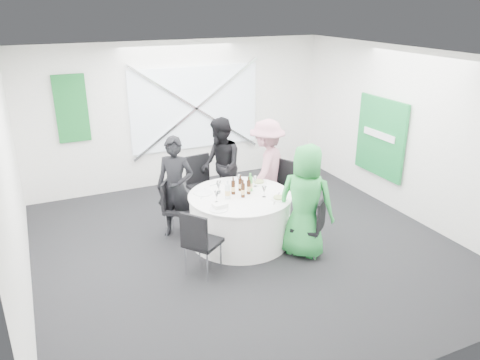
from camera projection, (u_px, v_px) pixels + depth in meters
name	position (u px, v px, depth m)	size (l,w,h in m)	color
floor	(245.00, 246.00, 7.11)	(6.00, 6.00, 0.00)	black
ceiling	(246.00, 57.00, 6.09)	(6.00, 6.00, 0.00)	silver
wall_back	(180.00, 114.00, 9.14)	(6.00, 6.00, 0.00)	white
wall_front	(393.00, 258.00, 4.06)	(6.00, 6.00, 0.00)	white
wall_left	(13.00, 192.00, 5.43)	(6.00, 6.00, 0.00)	white
wall_right	(409.00, 134.00, 7.77)	(6.00, 6.00, 0.00)	white
window_panel	(195.00, 108.00, 9.19)	(2.60, 0.03, 1.60)	silver
window_brace_a	(196.00, 108.00, 9.15)	(0.05, 0.05, 3.16)	silver
window_brace_b	(196.00, 108.00, 9.15)	(0.05, 0.05, 3.16)	silver
green_banner	(72.00, 109.00, 8.21)	(0.55, 0.04, 1.20)	#135F27
green_sign	(380.00, 137.00, 8.32)	(0.05, 1.20, 1.40)	#178139
banquet_table	(240.00, 218.00, 7.14)	(1.56, 1.56, 0.76)	white
chair_back	(201.00, 180.00, 8.01)	(0.53, 0.54, 1.02)	black
chair_back_left	(174.00, 204.00, 7.25)	(0.57, 0.57, 0.91)	black
chair_back_right	(283.00, 184.00, 7.92)	(0.59, 0.59, 0.97)	black
chair_front_right	(313.00, 223.00, 6.67)	(0.56, 0.56, 0.88)	black
chair_front_left	(199.00, 239.00, 6.15)	(0.60, 0.60, 0.95)	black
person_man_back_left	(175.00, 188.00, 7.15)	(0.59, 0.38, 1.61)	black
person_man_back	(221.00, 166.00, 7.98)	(0.81, 0.45, 1.67)	black
person_woman_pink	(267.00, 168.00, 7.90)	(1.08, 0.50, 1.67)	#BE7B8B
person_woman_green	(306.00, 202.00, 6.59)	(0.82, 0.53, 1.67)	green
plate_back	(228.00, 182.00, 7.49)	(0.27, 0.27, 0.01)	white
plate_back_left	(203.00, 193.00, 7.06)	(0.29, 0.29, 0.01)	white
plate_back_right	(258.00, 182.00, 7.44)	(0.26, 0.26, 0.04)	white
plate_front_right	(279.00, 198.00, 6.85)	(0.25, 0.25, 0.04)	white
plate_front_left	(219.00, 209.00, 6.50)	(0.26, 0.26, 0.01)	white
napkin	(220.00, 205.00, 6.54)	(0.20, 0.13, 0.06)	white
beer_bottle_a	(233.00, 188.00, 6.99)	(0.06, 0.06, 0.27)	#37190A
beer_bottle_b	(240.00, 185.00, 7.13)	(0.06, 0.06, 0.25)	#37190A
beer_bottle_c	(249.00, 187.00, 7.00)	(0.06, 0.06, 0.28)	#37190A
beer_bottle_d	(243.00, 191.00, 6.89)	(0.06, 0.06, 0.27)	#37190A
green_water_bottle	(250.00, 184.00, 7.11)	(0.08, 0.08, 0.29)	green
clear_water_bottle	(228.00, 191.00, 6.84)	(0.08, 0.08, 0.28)	white
wine_glass_a	(217.00, 194.00, 6.71)	(0.07, 0.07, 0.17)	white
wine_glass_b	(264.00, 189.00, 6.89)	(0.07, 0.07, 0.17)	white
wine_glass_c	(219.00, 184.00, 7.08)	(0.07, 0.07, 0.17)	white
wine_glass_d	(239.00, 178.00, 7.32)	(0.07, 0.07, 0.17)	white
wine_glass_e	(218.00, 186.00, 7.02)	(0.07, 0.07, 0.17)	white
wine_glass_f	(255.00, 179.00, 7.27)	(0.07, 0.07, 0.17)	white
fork_a	(233.00, 181.00, 7.52)	(0.01, 0.15, 0.01)	silver
knife_a	(214.00, 185.00, 7.37)	(0.01, 0.15, 0.01)	silver
fork_b	(204.00, 190.00, 7.17)	(0.01, 0.15, 0.01)	silver
knife_b	(202.00, 197.00, 6.91)	(0.01, 0.15, 0.01)	silver
fork_c	(275.00, 203.00, 6.73)	(0.01, 0.15, 0.01)	silver
knife_c	(278.00, 194.00, 7.01)	(0.01, 0.15, 0.01)	silver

